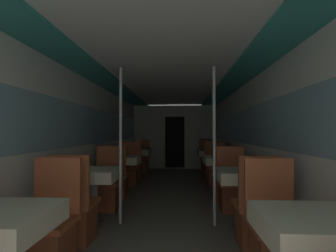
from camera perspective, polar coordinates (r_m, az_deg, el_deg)
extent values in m
cube|color=silver|center=(4.89, -16.03, -3.29)|extent=(0.05, 10.35, 2.10)
cube|color=#8CB2C6|center=(4.89, -15.88, 0.00)|extent=(0.03, 9.52, 0.64)
cube|color=silver|center=(4.79, 17.35, -3.33)|extent=(0.05, 10.35, 2.10)
cube|color=#8CB2C6|center=(4.79, 17.19, 0.03)|extent=(0.03, 9.52, 0.64)
cube|color=silver|center=(4.73, 0.48, 9.97)|extent=(2.78, 10.35, 0.04)
cube|color=teal|center=(4.90, -13.14, 9.20)|extent=(0.50, 9.93, 0.03)
cube|color=teal|center=(4.81, 14.35, 9.38)|extent=(0.50, 9.93, 0.03)
cube|color=#A8A8A3|center=(8.71, 1.50, -2.41)|extent=(2.72, 0.08, 2.10)
cube|color=black|center=(8.67, 1.49, -3.52)|extent=(0.64, 0.01, 1.68)
cube|color=brown|center=(2.73, -24.91, -23.21)|extent=(0.37, 0.37, 0.40)
cube|color=#B25633|center=(2.66, -24.86, -18.69)|extent=(0.44, 0.44, 0.05)
cube|color=#B25633|center=(2.76, -22.85, -11.80)|extent=(0.44, 0.04, 0.53)
cylinder|color=#4C4C51|center=(3.87, -15.91, -19.55)|extent=(0.29, 0.29, 0.01)
cylinder|color=#B7B7BC|center=(3.78, -15.88, -14.49)|extent=(0.10, 0.10, 0.69)
cube|color=#B2B2B7|center=(3.71, -15.84, -9.18)|extent=(0.60, 0.60, 0.02)
cube|color=beige|center=(3.72, -15.85, -10.09)|extent=(0.64, 0.64, 0.15)
cube|color=brown|center=(3.27, -19.48, -19.47)|extent=(0.37, 0.37, 0.40)
cube|color=#B25633|center=(3.21, -19.45, -15.63)|extent=(0.44, 0.44, 0.05)
cube|color=#B25633|center=(2.96, -20.89, -11.06)|extent=(0.44, 0.04, 0.53)
cube|color=brown|center=(4.38, -13.28, -14.76)|extent=(0.37, 0.37, 0.40)
cube|color=#B25633|center=(4.33, -13.26, -11.86)|extent=(0.44, 0.44, 0.05)
cube|color=#B25633|center=(4.48, -12.53, -7.74)|extent=(0.44, 0.04, 0.53)
cylinder|color=silver|center=(3.58, -10.30, -4.09)|extent=(0.04, 0.04, 2.10)
cylinder|color=#4C4C51|center=(5.59, -9.70, -13.81)|extent=(0.29, 0.29, 0.01)
cylinder|color=#B7B7BC|center=(5.53, -9.69, -10.26)|extent=(0.10, 0.10, 0.69)
cube|color=#B2B2B7|center=(5.48, -9.67, -6.61)|extent=(0.60, 0.60, 0.02)
cube|color=beige|center=(5.49, -9.68, -7.23)|extent=(0.64, 0.64, 0.15)
cube|color=brown|center=(4.97, -11.23, -13.12)|extent=(0.37, 0.37, 0.40)
cube|color=#B25633|center=(4.93, -11.22, -10.55)|extent=(0.44, 0.44, 0.05)
cube|color=#B25633|center=(4.70, -11.79, -7.43)|extent=(0.44, 0.04, 0.53)
cube|color=brown|center=(6.14, -8.46, -10.84)|extent=(0.37, 0.37, 0.40)
cube|color=#B25633|center=(6.11, -8.45, -8.75)|extent=(0.44, 0.44, 0.05)
cube|color=#B25633|center=(6.27, -8.09, -5.88)|extent=(0.44, 0.04, 0.53)
cylinder|color=#4C4C51|center=(7.37, -6.58, -10.74)|extent=(0.29, 0.29, 0.01)
cylinder|color=#B7B7BC|center=(7.32, -6.57, -8.03)|extent=(0.10, 0.10, 0.69)
cube|color=#B2B2B7|center=(7.29, -6.56, -5.28)|extent=(0.60, 0.60, 0.02)
cube|color=beige|center=(7.29, -6.56, -5.74)|extent=(0.64, 0.64, 0.15)
cube|color=brown|center=(6.75, -7.41, -9.96)|extent=(0.37, 0.37, 0.40)
cube|color=#B25633|center=(6.72, -7.41, -8.06)|extent=(0.44, 0.44, 0.05)
cube|color=#B25633|center=(6.50, -7.71, -5.72)|extent=(0.44, 0.04, 0.53)
cube|color=brown|center=(7.94, -5.86, -8.65)|extent=(0.37, 0.37, 0.40)
cube|color=#B25633|center=(7.91, -5.86, -7.03)|extent=(0.44, 0.44, 0.05)
cube|color=#B25633|center=(8.09, -5.64, -4.83)|extent=(0.44, 0.04, 0.53)
cube|color=#B2B2B7|center=(1.90, 29.16, -16.85)|extent=(0.60, 0.60, 0.02)
cube|color=beige|center=(1.92, 29.18, -18.56)|extent=(0.64, 0.64, 0.15)
cube|color=#B25633|center=(2.52, 22.67, -19.67)|extent=(0.44, 0.44, 0.05)
cube|color=#B25633|center=(2.63, 21.09, -12.34)|extent=(0.44, 0.04, 0.53)
cylinder|color=#4C4C51|center=(3.78, 15.88, -20.01)|extent=(0.29, 0.29, 0.01)
cylinder|color=#B7B7BC|center=(3.68, 15.85, -14.83)|extent=(0.10, 0.10, 0.69)
cube|color=#B2B2B7|center=(3.62, 15.81, -9.40)|extent=(0.60, 0.60, 0.02)
cube|color=beige|center=(3.63, 15.82, -10.33)|extent=(0.64, 0.64, 0.15)
cube|color=brown|center=(3.16, 18.54, -20.12)|extent=(0.37, 0.37, 0.40)
cube|color=#B25633|center=(3.10, 18.51, -16.17)|extent=(0.44, 0.44, 0.05)
cube|color=#B25633|center=(2.85, 19.59, -11.49)|extent=(0.44, 0.04, 0.53)
cube|color=brown|center=(4.30, 13.94, -15.02)|extent=(0.37, 0.37, 0.40)
cube|color=#B25633|center=(4.25, 13.93, -12.06)|extent=(0.44, 0.44, 0.05)
cube|color=#B25633|center=(4.40, 13.39, -7.85)|extent=(0.44, 0.04, 0.53)
cylinder|color=silver|center=(3.52, 10.02, -4.15)|extent=(0.04, 0.04, 2.10)
cylinder|color=#4C4C51|center=(5.53, 11.36, -13.95)|extent=(0.29, 0.29, 0.01)
cylinder|color=#B7B7BC|center=(5.46, 11.35, -10.36)|extent=(0.10, 0.10, 0.69)
cube|color=#B2B2B7|center=(5.42, 11.33, -6.67)|extent=(0.60, 0.60, 0.02)
cube|color=beige|center=(5.42, 11.34, -7.30)|extent=(0.64, 0.64, 0.15)
cube|color=brown|center=(4.90, 12.46, -13.29)|extent=(0.37, 0.37, 0.40)
cube|color=#B25633|center=(4.86, 12.45, -10.69)|extent=(0.44, 0.44, 0.05)
cube|color=#B25633|center=(4.63, 12.86, -7.53)|extent=(0.44, 0.04, 0.53)
cube|color=brown|center=(6.08, 10.47, -10.93)|extent=(0.37, 0.37, 0.40)
cube|color=#B25633|center=(6.05, 10.46, -8.82)|extent=(0.44, 0.44, 0.05)
cube|color=#B25633|center=(6.21, 10.20, -5.91)|extent=(0.44, 0.04, 0.53)
cylinder|color=#4C4C51|center=(7.33, 9.14, -10.80)|extent=(0.29, 0.29, 0.01)
cylinder|color=#B7B7BC|center=(7.28, 9.13, -8.07)|extent=(0.10, 0.10, 0.69)
cube|color=#B2B2B7|center=(7.24, 9.12, -5.30)|extent=(0.60, 0.60, 0.02)
cube|color=beige|center=(7.25, 9.12, -5.77)|extent=(0.64, 0.64, 0.15)
cube|color=brown|center=(6.70, 9.73, -10.02)|extent=(0.37, 0.37, 0.40)
cube|color=#B25633|center=(6.67, 9.72, -8.11)|extent=(0.44, 0.44, 0.05)
cube|color=#B25633|center=(6.44, 9.93, -5.75)|extent=(0.44, 0.04, 0.53)
cube|color=brown|center=(7.90, 8.63, -8.68)|extent=(0.37, 0.37, 0.40)
cube|color=#B25633|center=(7.87, 8.62, -7.05)|extent=(0.44, 0.44, 0.05)
cube|color=#B25633|center=(8.04, 8.47, -4.84)|extent=(0.44, 0.04, 0.53)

